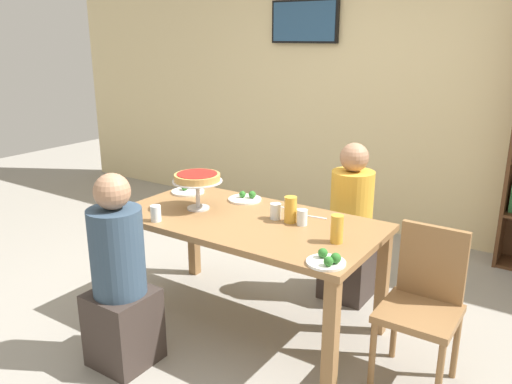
# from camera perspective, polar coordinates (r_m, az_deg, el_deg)

# --- Properties ---
(ground_plane) EXTENTS (12.00, 12.00, 0.00)m
(ground_plane) POSITION_cam_1_polar(r_m,az_deg,el_deg) (3.56, -0.92, -14.25)
(ground_plane) COLOR gray
(rear_partition) EXTENTS (8.00, 0.12, 2.80)m
(rear_partition) POSITION_cam_1_polar(r_m,az_deg,el_deg) (5.03, 13.66, 11.43)
(rear_partition) COLOR beige
(rear_partition) RESTS_ON ground_plane
(dining_table) EXTENTS (1.68, 0.87, 0.74)m
(dining_table) POSITION_cam_1_polar(r_m,az_deg,el_deg) (3.27, -0.98, -4.46)
(dining_table) COLOR olive
(dining_table) RESTS_ON ground_plane
(television) EXTENTS (0.72, 0.05, 0.41)m
(television) POSITION_cam_1_polar(r_m,az_deg,el_deg) (5.25, 5.43, 18.41)
(television) COLOR black
(diner_far_right) EXTENTS (0.34, 0.34, 1.15)m
(diner_far_right) POSITION_cam_1_polar(r_m,az_deg,el_deg) (3.74, 10.44, -4.54)
(diner_far_right) COLOR #382D28
(diner_far_right) RESTS_ON ground_plane
(diner_near_left) EXTENTS (0.34, 0.34, 1.15)m
(diner_near_left) POSITION_cam_1_polar(r_m,az_deg,el_deg) (3.04, -14.93, -10.07)
(diner_near_left) COLOR #382D28
(diner_near_left) RESTS_ON ground_plane
(chair_head_east) EXTENTS (0.40, 0.40, 0.87)m
(chair_head_east) POSITION_cam_1_polar(r_m,az_deg,el_deg) (2.96, 18.19, -11.28)
(chair_head_east) COLOR olive
(chair_head_east) RESTS_ON ground_plane
(deep_dish_pizza_stand) EXTENTS (0.33, 0.33, 0.24)m
(deep_dish_pizza_stand) POSITION_cam_1_polar(r_m,az_deg,el_deg) (3.38, -6.57, 1.38)
(deep_dish_pizza_stand) COLOR silver
(deep_dish_pizza_stand) RESTS_ON dining_table
(salad_plate_near_diner) EXTENTS (0.24, 0.24, 0.07)m
(salad_plate_near_diner) POSITION_cam_1_polar(r_m,az_deg,el_deg) (3.81, -7.68, 0.16)
(salad_plate_near_diner) COLOR white
(salad_plate_near_diner) RESTS_ON dining_table
(salad_plate_far_diner) EXTENTS (0.20, 0.20, 0.07)m
(salad_plate_far_diner) POSITION_cam_1_polar(r_m,az_deg,el_deg) (2.63, 7.97, -7.56)
(salad_plate_far_diner) COLOR white
(salad_plate_far_diner) RESTS_ON dining_table
(salad_plate_spare) EXTENTS (0.23, 0.23, 0.07)m
(salad_plate_spare) POSITION_cam_1_polar(r_m,az_deg,el_deg) (3.59, -1.17, -0.69)
(salad_plate_spare) COLOR white
(salad_plate_spare) RESTS_ON dining_table
(beer_glass_amber_tall) EXTENTS (0.07, 0.07, 0.16)m
(beer_glass_amber_tall) POSITION_cam_1_polar(r_m,az_deg,el_deg) (2.88, 9.02, -4.10)
(beer_glass_amber_tall) COLOR gold
(beer_glass_amber_tall) RESTS_ON dining_table
(beer_glass_amber_short) EXTENTS (0.08, 0.08, 0.16)m
(beer_glass_amber_short) POSITION_cam_1_polar(r_m,az_deg,el_deg) (3.16, 3.87, -1.96)
(beer_glass_amber_short) COLOR gold
(beer_glass_amber_short) RESTS_ON dining_table
(water_glass_clear_near) EXTENTS (0.07, 0.07, 0.10)m
(water_glass_clear_near) POSITION_cam_1_polar(r_m,az_deg,el_deg) (3.24, -11.12, -2.36)
(water_glass_clear_near) COLOR white
(water_glass_clear_near) RESTS_ON dining_table
(water_glass_clear_far) EXTENTS (0.07, 0.07, 0.10)m
(water_glass_clear_far) POSITION_cam_1_polar(r_m,az_deg,el_deg) (3.22, 2.20, -2.16)
(water_glass_clear_far) COLOR white
(water_glass_clear_far) RESTS_ON dining_table
(water_glass_clear_spare) EXTENTS (0.07, 0.07, 0.10)m
(water_glass_clear_spare) POSITION_cam_1_polar(r_m,az_deg,el_deg) (3.12, 5.17, -2.83)
(water_glass_clear_spare) COLOR white
(water_glass_clear_spare) RESTS_ON dining_table
(cutlery_fork_near) EXTENTS (0.18, 0.05, 0.00)m
(cutlery_fork_near) POSITION_cam_1_polar(r_m,az_deg,el_deg) (3.43, 3.45, -1.77)
(cutlery_fork_near) COLOR silver
(cutlery_fork_near) RESTS_ON dining_table
(cutlery_knife_near) EXTENTS (0.18, 0.04, 0.00)m
(cutlery_knife_near) POSITION_cam_1_polar(r_m,az_deg,el_deg) (3.28, 6.38, -2.75)
(cutlery_knife_near) COLOR silver
(cutlery_knife_near) RESTS_ON dining_table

